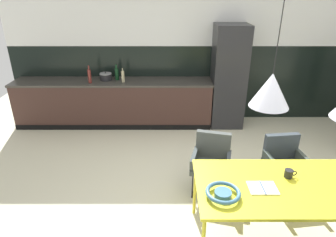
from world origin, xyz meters
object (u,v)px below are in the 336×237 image
at_px(armchair_head_of_table, 284,158).
at_px(cooking_pot, 106,77).
at_px(dining_table, 293,188).
at_px(bottle_wine_green, 117,74).
at_px(open_book, 263,188).
at_px(bottle_spice_small, 90,76).
at_px(pendant_lamp_over_table_near, 271,90).
at_px(fruit_bowl, 223,193).
at_px(refrigerator_column, 229,77).
at_px(mug_white_ceramic, 289,174).
at_px(armchair_corner_seat, 212,157).
at_px(bottle_oil_tall, 123,76).

relative_size(armchair_head_of_table, cooking_pot, 3.42).
height_order(dining_table, bottle_wine_green, bottle_wine_green).
xyz_separation_m(open_book, bottle_spice_small, (-2.38, 2.95, 0.28)).
relative_size(bottle_spice_small, pendant_lamp_over_table_near, 0.24).
bearing_deg(armchair_head_of_table, bottle_wine_green, -48.16).
relative_size(armchair_head_of_table, fruit_bowl, 2.37).
bearing_deg(open_book, bottle_wine_green, 121.21).
relative_size(cooking_pot, pendant_lamp_over_table_near, 0.17).
xyz_separation_m(armchair_head_of_table, cooking_pot, (-2.71, 2.17, 0.47)).
relative_size(bottle_wine_green, pendant_lamp_over_table_near, 0.22).
bearing_deg(bottle_wine_green, fruit_bowl, -65.39).
bearing_deg(cooking_pot, bottle_spice_small, -146.17).
xyz_separation_m(armchair_head_of_table, bottle_wine_green, (-2.50, 2.20, 0.52)).
distance_m(open_book, bottle_wine_green, 3.70).
bearing_deg(refrigerator_column, fruit_bowl, -101.25).
relative_size(armchair_head_of_table, bottle_wine_green, 2.63).
height_order(mug_white_ceramic, bottle_spice_small, bottle_spice_small).
bearing_deg(bottle_wine_green, bottle_spice_small, -156.51).
distance_m(armchair_corner_seat, bottle_spice_small, 2.88).
bearing_deg(dining_table, open_book, -170.57).
height_order(refrigerator_column, bottle_oil_tall, refrigerator_column).
distance_m(fruit_bowl, cooking_pot, 3.67).
relative_size(fruit_bowl, bottle_wine_green, 1.11).
height_order(fruit_bowl, open_book, fruit_bowl).
bearing_deg(dining_table, bottle_spice_small, 133.08).
height_order(cooking_pot, bottle_wine_green, bottle_wine_green).
height_order(fruit_bowl, cooking_pot, cooking_pot).
relative_size(mug_white_ceramic, cooking_pot, 0.56).
bearing_deg(dining_table, refrigerator_column, 91.84).
bearing_deg(bottle_spice_small, mug_white_ceramic, -45.59).
distance_m(mug_white_ceramic, cooking_pot, 3.82).
distance_m(dining_table, bottle_spice_small, 3.98).
bearing_deg(mug_white_ceramic, bottle_spice_small, 134.41).
distance_m(dining_table, bottle_oil_tall, 3.63).
height_order(mug_white_ceramic, bottle_wine_green, bottle_wine_green).
bearing_deg(pendant_lamp_over_table_near, open_book, -4.48).
bearing_deg(armchair_head_of_table, pendant_lamp_over_table_near, 48.35).
xyz_separation_m(armchair_corner_seat, cooking_pot, (-1.77, 2.14, 0.47)).
relative_size(refrigerator_column, armchair_corner_seat, 2.43).
bearing_deg(bottle_oil_tall, pendant_lamp_over_table_near, -60.33).
distance_m(armchair_corner_seat, cooking_pot, 2.82).
bearing_deg(bottle_oil_tall, refrigerator_column, 2.24).
relative_size(open_book, bottle_wine_green, 0.92).
relative_size(armchair_head_of_table, open_book, 2.86).
distance_m(armchair_head_of_table, bottle_spice_small, 3.62).
height_order(open_book, bottle_oil_tall, bottle_oil_tall).
bearing_deg(fruit_bowl, armchair_corner_seat, 86.69).
bearing_deg(open_book, dining_table, 9.43).
relative_size(armchair_head_of_table, pendant_lamp_over_table_near, 0.59).
relative_size(dining_table, mug_white_ceramic, 14.98).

